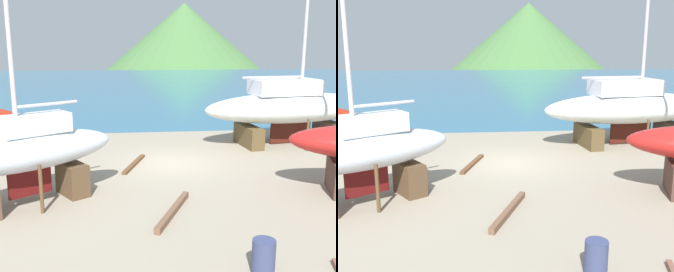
{
  "view_description": "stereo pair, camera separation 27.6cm",
  "coord_description": "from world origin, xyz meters",
  "views": [
    {
      "loc": [
        -2.03,
        -17.48,
        5.19
      ],
      "look_at": [
        -0.28,
        -1.12,
        1.5
      ],
      "focal_mm": 43.94,
      "sensor_mm": 36.0,
      "label": 1
    },
    {
      "loc": [
        -1.76,
        -17.5,
        5.19
      ],
      "look_at": [
        -0.28,
        -1.12,
        1.5
      ],
      "focal_mm": 43.94,
      "sensor_mm": 36.0,
      "label": 2
    }
  ],
  "objects": [
    {
      "name": "timber_long_fore",
      "position": [
        -0.6,
        -5.56,
        0.1
      ],
      "size": [
        1.42,
        2.91,
        0.2
      ],
      "primitive_type": "cube",
      "rotation": [
        0.0,
        0.0,
        1.16
      ],
      "color": "brown",
      "rests_on": "ground"
    },
    {
      "name": "barrel_tipped_right",
      "position": [
        1.06,
        -9.18,
        0.42
      ],
      "size": [
        0.58,
        0.58,
        0.83
      ],
      "primitive_type": "cylinder",
      "rotation": [
        0.0,
        0.0,
        1.49
      ],
      "color": "#39426A",
      "rests_on": "ground"
    },
    {
      "name": "sea_water",
      "position": [
        0.0,
        37.08,
        0.0
      ],
      "size": [
        143.89,
        60.8,
        0.01
      ],
      "primitive_type": "cube",
      "color": "teal",
      "rests_on": "ground"
    },
    {
      "name": "headland_hill",
      "position": [
        18.41,
        122.72,
        0.0
      ],
      "size": [
        88.63,
        88.63,
        37.13
      ],
      "primitive_type": "cone",
      "color": "#4A773F",
      "rests_on": "ground"
    },
    {
      "name": "sailboat_small_center",
      "position": [
        -5.14,
        -4.31,
        1.78
      ],
      "size": [
        5.9,
        4.68,
        10.92
      ],
      "rotation": [
        0.0,
        0.0,
        3.73
      ],
      "color": "brown",
      "rests_on": "ground"
    },
    {
      "name": "timber_short_skew",
      "position": [
        -1.67,
        -0.13,
        0.06
      ],
      "size": [
        1.08,
        2.74,
        0.12
      ],
      "primitive_type": "cube",
      "rotation": [
        0.0,
        0.0,
        1.25
      ],
      "color": "brown",
      "rests_on": "ground"
    },
    {
      "name": "sailboat_far_slipway",
      "position": [
        6.68,
        3.07,
        1.99
      ],
      "size": [
        9.88,
        4.18,
        16.07
      ],
      "rotation": [
        0.0,
        0.0,
        0.13
      ],
      "color": "brown",
      "rests_on": "ground"
    },
    {
      "name": "ground_plane",
      "position": [
        0.0,
        -4.78,
        0.0
      ],
      "size": [
        45.87,
        45.87,
        0.0
      ],
      "primitive_type": "plane",
      "color": "gray"
    }
  ]
}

